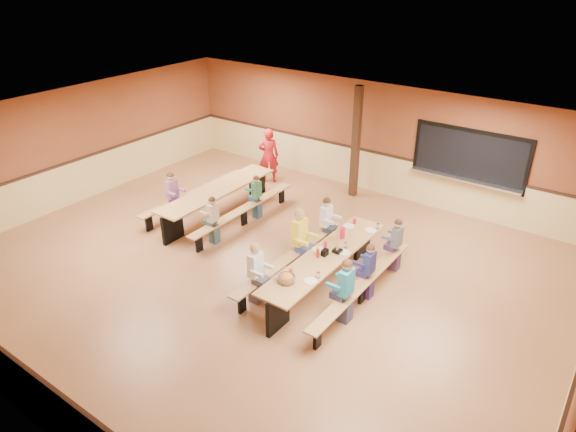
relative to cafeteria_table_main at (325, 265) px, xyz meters
The scene contains 23 objects.
ground 1.61m from the cafeteria_table_main, behind, with size 12.00×12.00×0.00m, color brown.
room_envelope 1.53m from the cafeteria_table_main, behind, with size 12.04×10.04×3.02m.
kitchen_pass_through 4.97m from the cafeteria_table_main, 76.98° to the left, with size 2.78×0.28×1.38m.
structural_post 4.62m from the cafeteria_table_main, 112.12° to the left, with size 0.18×0.18×3.00m, color black.
cafeteria_table_main is the anchor object (origin of this frame).
cafeteria_table_second 3.99m from the cafeteria_table_main, 163.80° to the left, with size 1.91×3.70×0.74m.
seated_child_white_left 1.40m from the cafeteria_table_main, 126.25° to the right, with size 0.38×0.31×1.24m, color white, non-canonical shape.
seated_adult_yellow 0.89m from the cafeteria_table_main, 159.79° to the left, with size 0.44×0.36×1.36m, color yellow, non-canonical shape.
seated_child_grey_left 1.58m from the cafeteria_table_main, 121.53° to the left, with size 0.37×0.30×1.21m, color silver, non-canonical shape.
seated_child_teal_right 1.06m from the cafeteria_table_main, 38.30° to the right, with size 0.39×0.32×1.26m, color teal, non-canonical shape.
seated_child_navy_right 0.86m from the cafeteria_table_main, 14.98° to the left, with size 0.34×0.28×1.14m, color navy, non-canonical shape.
seated_child_char_right 1.65m from the cafeteria_table_main, 59.94° to the left, with size 0.34×0.28×1.16m, color #52575E, non-canonical shape.
seated_child_purple_sec 4.68m from the cafeteria_table_main, behind, with size 0.37×0.30×1.21m, color #8B557D, non-canonical shape.
seated_child_green_sec 3.42m from the cafeteria_table_main, 151.66° to the left, with size 0.32×0.26×1.10m, color #336B48, non-canonical shape.
seated_child_tan_sec 3.01m from the cafeteria_table_main, behind, with size 0.33×0.27×1.13m, color #B9A291, non-canonical shape.
standing_woman 5.50m from the cafeteria_table_main, 139.09° to the left, with size 0.58×0.38×1.59m, color #B5141B.
punch_pitcher 0.86m from the cafeteria_table_main, 98.42° to the left, with size 0.16×0.16×0.22m, color #B5182F.
chip_bowl 1.19m from the cafeteria_table_main, 95.08° to the right, with size 0.32×0.32×0.15m, color orange, non-canonical shape.
napkin_dispenser 0.28m from the cafeteria_table_main, behind, with size 0.10×0.14×0.13m, color black.
condiment_mustard 0.34m from the cafeteria_table_main, 161.37° to the right, with size 0.06×0.06×0.17m, color yellow.
condiment_ketchup 0.34m from the cafeteria_table_main, 123.34° to the right, with size 0.06×0.06×0.17m, color #B2140F.
table_paddle 0.44m from the cafeteria_table_main, 63.65° to the left, with size 0.16×0.16×0.56m.
place_settings 0.27m from the cafeteria_table_main, behind, with size 0.65×3.30×0.11m, color beige, non-canonical shape.
Camera 1 is at (5.82, -7.07, 5.93)m, focal length 32.00 mm.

